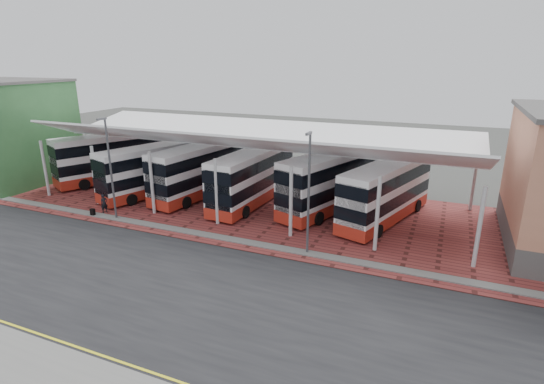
% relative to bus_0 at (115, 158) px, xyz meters
% --- Properties ---
extents(ground, '(140.00, 140.00, 0.00)m').
position_rel_bus_0_xyz_m(ground, '(21.89, -15.06, -2.46)').
color(ground, '#3E3F3C').
extents(road, '(120.00, 14.00, 0.02)m').
position_rel_bus_0_xyz_m(road, '(21.89, -16.06, -2.45)').
color(road, black).
rests_on(road, ground).
extents(forecourt, '(72.00, 16.00, 0.06)m').
position_rel_bus_0_xyz_m(forecourt, '(23.89, -2.06, -2.43)').
color(forecourt, brown).
rests_on(forecourt, ground).
extents(north_kerb, '(120.00, 0.80, 0.14)m').
position_rel_bus_0_xyz_m(north_kerb, '(21.89, -8.86, -2.39)').
color(north_kerb, slate).
rests_on(north_kerb, ground).
extents(yellow_line_near, '(120.00, 0.12, 0.01)m').
position_rel_bus_0_xyz_m(yellow_line_near, '(21.89, -22.06, -2.44)').
color(yellow_line_near, yellow).
rests_on(yellow_line_near, road).
extents(yellow_line_far, '(120.00, 0.12, 0.01)m').
position_rel_bus_0_xyz_m(yellow_line_far, '(21.89, -21.76, -2.44)').
color(yellow_line_far, yellow).
rests_on(yellow_line_far, road).
extents(canopy, '(37.00, 11.63, 7.07)m').
position_rel_bus_0_xyz_m(canopy, '(15.89, -1.12, 3.33)').
color(canopy, silver).
rests_on(canopy, ground).
extents(shop_green, '(6.40, 10.20, 10.22)m').
position_rel_bus_0_xyz_m(shop_green, '(-8.11, -4.08, 2.65)').
color(shop_green, '#386E3A').
rests_on(shop_green, ground).
extents(lamp_west, '(0.16, 0.90, 8.07)m').
position_rel_bus_0_xyz_m(lamp_west, '(7.89, -8.78, 1.90)').
color(lamp_west, '#52535A').
rests_on(lamp_west, ground).
extents(lamp_east, '(0.16, 0.90, 8.07)m').
position_rel_bus_0_xyz_m(lamp_east, '(23.89, -8.78, 1.90)').
color(lamp_east, '#52535A').
rests_on(lamp_east, ground).
extents(bus_0, '(7.55, 11.75, 4.84)m').
position_rel_bus_0_xyz_m(bus_0, '(0.00, 0.00, 0.00)').
color(bus_0, white).
rests_on(bus_0, forecourt).
extents(bus_1, '(5.97, 11.34, 4.58)m').
position_rel_bus_0_xyz_m(bus_1, '(6.81, -1.99, -0.13)').
color(bus_1, white).
rests_on(bus_1, forecourt).
extents(bus_2, '(4.37, 11.71, 4.71)m').
position_rel_bus_0_xyz_m(bus_2, '(10.97, -0.77, -0.06)').
color(bus_2, white).
rests_on(bus_2, forecourt).
extents(bus_3, '(3.31, 11.38, 4.64)m').
position_rel_bus_0_xyz_m(bus_3, '(16.26, -1.01, -0.10)').
color(bus_3, white).
rests_on(bus_3, forecourt).
extents(bus_4, '(6.43, 12.02, 4.86)m').
position_rel_bus_0_xyz_m(bus_4, '(23.09, 0.20, 0.01)').
color(bus_4, white).
rests_on(bus_4, forecourt).
extents(bus_5, '(5.66, 11.33, 4.56)m').
position_rel_bus_0_xyz_m(bus_5, '(27.58, -0.72, -0.14)').
color(bus_5, white).
rests_on(bus_5, forecourt).
extents(pedestrian, '(0.57, 0.67, 1.57)m').
position_rel_bus_0_xyz_m(pedestrian, '(6.08, -8.07, -1.62)').
color(pedestrian, black).
rests_on(pedestrian, forecourt).
extents(suitcase, '(0.35, 0.25, 0.60)m').
position_rel_bus_0_xyz_m(suitcase, '(5.75, -9.06, -2.10)').
color(suitcase, black).
rests_on(suitcase, forecourt).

